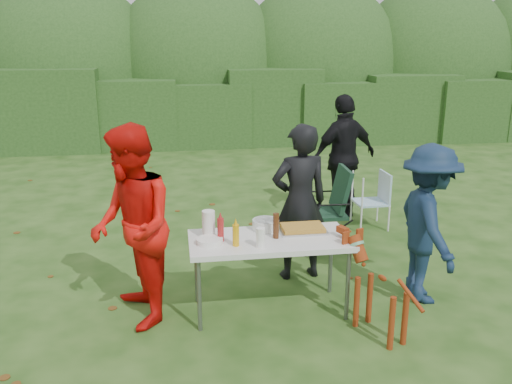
{
  "coord_description": "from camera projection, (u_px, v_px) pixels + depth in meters",
  "views": [
    {
      "loc": [
        -0.65,
        -4.82,
        2.56
      ],
      "look_at": [
        0.15,
        0.46,
        1.0
      ],
      "focal_mm": 38.0,
      "sensor_mm": 36.0,
      "label": 1
    }
  ],
  "objects": [
    {
      "name": "ground",
      "position": [
        248.0,
        302.0,
        5.39
      ],
      "size": [
        80.0,
        80.0,
        0.0
      ],
      "primitive_type": "plane",
      "color": "#1E4211"
    },
    {
      "name": "hedge_row",
      "position": [
        202.0,
        110.0,
        12.74
      ],
      "size": [
        22.0,
        1.4,
        1.7
      ],
      "primitive_type": "cube",
      "color": "#23471C",
      "rests_on": "ground"
    },
    {
      "name": "shrub_backdrop",
      "position": [
        198.0,
        73.0,
        14.05
      ],
      "size": [
        20.0,
        2.6,
        3.2
      ],
      "primitive_type": "ellipsoid",
      "color": "#3D6628",
      "rests_on": "ground"
    },
    {
      "name": "folding_table",
      "position": [
        270.0,
        243.0,
        5.04
      ],
      "size": [
        1.5,
        0.7,
        0.74
      ],
      "color": "silver",
      "rests_on": "ground"
    },
    {
      "name": "person_cook",
      "position": [
        300.0,
        202.0,
        5.74
      ],
      "size": [
        0.66,
        0.48,
        1.69
      ],
      "primitive_type": "imported",
      "rotation": [
        0.0,
        0.0,
        3.27
      ],
      "color": "black",
      "rests_on": "ground"
    },
    {
      "name": "person_red_jacket",
      "position": [
        132.0,
        227.0,
        4.8
      ],
      "size": [
        0.89,
        1.03,
        1.83
      ],
      "primitive_type": "imported",
      "rotation": [
        0.0,
        0.0,
        -1.33
      ],
      "color": "red",
      "rests_on": "ground"
    },
    {
      "name": "person_black_puffy",
      "position": [
        344.0,
        157.0,
        7.68
      ],
      "size": [
        1.12,
        0.75,
        1.77
      ],
      "primitive_type": "imported",
      "rotation": [
        0.0,
        0.0,
        3.48
      ],
      "color": "black",
      "rests_on": "ground"
    },
    {
      "name": "child",
      "position": [
        428.0,
        224.0,
        5.25
      ],
      "size": [
        0.64,
        1.05,
        1.58
      ],
      "primitive_type": "imported",
      "rotation": [
        0.0,
        0.0,
        1.51
      ],
      "color": "#132640",
      "rests_on": "ground"
    },
    {
      "name": "dog",
      "position": [
        381.0,
        292.0,
        4.69
      ],
      "size": [
        0.66,
        0.95,
        0.83
      ],
      "primitive_type": null,
      "rotation": [
        0.0,
        0.0,
        1.96
      ],
      "color": "maroon",
      "rests_on": "ground"
    },
    {
      "name": "camping_chair",
      "position": [
        322.0,
        208.0,
        6.64
      ],
      "size": [
        0.66,
        0.66,
        1.02
      ],
      "primitive_type": null,
      "rotation": [
        0.0,
        0.0,
        3.1
      ],
      "color": "#173524",
      "rests_on": "ground"
    },
    {
      "name": "lawn_chair",
      "position": [
        370.0,
        200.0,
        7.39
      ],
      "size": [
        0.47,
        0.47,
        0.78
      ],
      "primitive_type": null,
      "rotation": [
        0.0,
        0.0,
        3.16
      ],
      "color": "#57A7D1",
      "rests_on": "ground"
    },
    {
      "name": "food_tray",
      "position": [
        302.0,
        230.0,
        5.2
      ],
      "size": [
        0.45,
        0.3,
        0.02
      ],
      "primitive_type": "cube",
      "color": "#B7B7BA",
      "rests_on": "folding_table"
    },
    {
      "name": "focaccia_bread",
      "position": [
        303.0,
        227.0,
        5.2
      ],
      "size": [
        0.4,
        0.26,
        0.04
      ],
      "primitive_type": "cube",
      "color": "#B7822C",
      "rests_on": "food_tray"
    },
    {
      "name": "mustard_bottle",
      "position": [
        236.0,
        235.0,
        4.82
      ],
      "size": [
        0.06,
        0.06,
        0.2
      ],
      "primitive_type": "cylinder",
      "color": "#D89B0D",
      "rests_on": "folding_table"
    },
    {
      "name": "ketchup_bottle",
      "position": [
        221.0,
        230.0,
        4.93
      ],
      "size": [
        0.06,
        0.06,
        0.22
      ],
      "primitive_type": "cylinder",
      "color": "maroon",
      "rests_on": "folding_table"
    },
    {
      "name": "beer_bottle",
      "position": [
        276.0,
        226.0,
        5.0
      ],
      "size": [
        0.06,
        0.06,
        0.24
      ],
      "primitive_type": "cylinder",
      "color": "#47230F",
      "rests_on": "folding_table"
    },
    {
      "name": "paper_towel_roll",
      "position": [
        209.0,
        224.0,
        5.01
      ],
      "size": [
        0.12,
        0.12,
        0.26
      ],
      "primitive_type": "cylinder",
      "color": "white",
      "rests_on": "folding_table"
    },
    {
      "name": "cup_stack",
      "position": [
        261.0,
        238.0,
        4.79
      ],
      "size": [
        0.08,
        0.08,
        0.18
      ],
      "primitive_type": "cylinder",
      "color": "white",
      "rests_on": "folding_table"
    },
    {
      "name": "pasta_bowl",
      "position": [
        266.0,
        225.0,
        5.24
      ],
      "size": [
        0.26,
        0.26,
        0.1
      ],
      "primitive_type": "cylinder",
      "color": "silver",
      "rests_on": "folding_table"
    },
    {
      "name": "plate_stack",
      "position": [
        210.0,
        241.0,
        4.89
      ],
      "size": [
        0.24,
        0.24,
        0.05
      ],
      "primitive_type": "cylinder",
      "color": "white",
      "rests_on": "folding_table"
    }
  ]
}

